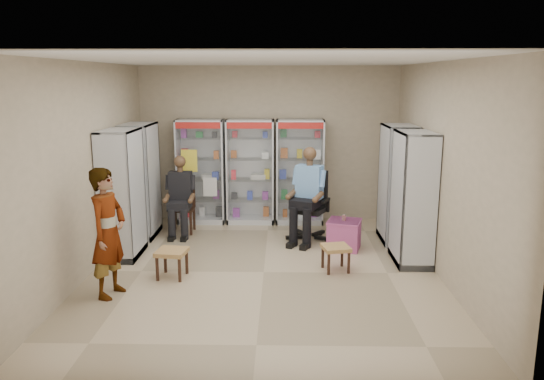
{
  "coord_description": "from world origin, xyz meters",
  "views": [
    {
      "loc": [
        0.27,
        -7.29,
        2.78
      ],
      "look_at": [
        0.11,
        0.7,
        1.08
      ],
      "focal_mm": 35.0,
      "sensor_mm": 36.0,
      "label": 1
    }
  ],
  "objects_px": {
    "office_chair": "(309,206)",
    "standing_man": "(108,233)",
    "cabinet_right_near": "(413,198)",
    "wooden_chair": "(182,207)",
    "seated_shopkeeper": "(310,197)",
    "woven_stool_b": "(172,264)",
    "cabinet_right_far": "(397,184)",
    "cabinet_left_near": "(122,194)",
    "cabinet_back_right": "(300,172)",
    "cabinet_left_far": "(141,181)",
    "cabinet_back_mid": "(250,172)",
    "woven_stool_a": "(336,258)",
    "cabinet_back_left": "(201,172)",
    "pink_trunk": "(344,235)"
  },
  "relations": [
    {
      "from": "cabinet_right_near",
      "to": "seated_shopkeeper",
      "type": "relative_size",
      "value": 1.31
    },
    {
      "from": "woven_stool_a",
      "to": "cabinet_back_left",
      "type": "bearing_deg",
      "value": 131.71
    },
    {
      "from": "wooden_chair",
      "to": "woven_stool_b",
      "type": "height_order",
      "value": "wooden_chair"
    },
    {
      "from": "cabinet_left_far",
      "to": "woven_stool_a",
      "type": "relative_size",
      "value": 5.31
    },
    {
      "from": "cabinet_back_left",
      "to": "cabinet_right_near",
      "type": "distance_m",
      "value": 4.18
    },
    {
      "from": "cabinet_right_far",
      "to": "woven_stool_b",
      "type": "distance_m",
      "value": 4.04
    },
    {
      "from": "standing_man",
      "to": "cabinet_left_far",
      "type": "bearing_deg",
      "value": 20.46
    },
    {
      "from": "cabinet_back_right",
      "to": "cabinet_left_far",
      "type": "xyz_separation_m",
      "value": [
        -2.83,
        -0.93,
        0.0
      ]
    },
    {
      "from": "cabinet_left_near",
      "to": "office_chair",
      "type": "distance_m",
      "value": 3.13
    },
    {
      "from": "cabinet_left_near",
      "to": "pink_trunk",
      "type": "relative_size",
      "value": 3.99
    },
    {
      "from": "cabinet_left_far",
      "to": "standing_man",
      "type": "xyz_separation_m",
      "value": [
        0.28,
        -2.66,
        -0.16
      ]
    },
    {
      "from": "cabinet_right_far",
      "to": "standing_man",
      "type": "relative_size",
      "value": 1.19
    },
    {
      "from": "cabinet_left_near",
      "to": "cabinet_back_mid",
      "type": "bearing_deg",
      "value": 137.2
    },
    {
      "from": "cabinet_right_far",
      "to": "woven_stool_b",
      "type": "height_order",
      "value": "cabinet_right_far"
    },
    {
      "from": "cabinet_back_right",
      "to": "cabinet_right_far",
      "type": "xyz_separation_m",
      "value": [
        1.63,
        -1.13,
        0.0
      ]
    },
    {
      "from": "cabinet_left_far",
      "to": "cabinet_back_mid",
      "type": "bearing_deg",
      "value": 116.32
    },
    {
      "from": "cabinet_back_mid",
      "to": "cabinet_back_right",
      "type": "xyz_separation_m",
      "value": [
        0.95,
        0.0,
        0.0
      ]
    },
    {
      "from": "cabinet_back_mid",
      "to": "standing_man",
      "type": "height_order",
      "value": "cabinet_back_mid"
    },
    {
      "from": "cabinet_left_near",
      "to": "standing_man",
      "type": "bearing_deg",
      "value": 10.2
    },
    {
      "from": "woven_stool_a",
      "to": "cabinet_back_right",
      "type": "bearing_deg",
      "value": 99.69
    },
    {
      "from": "cabinet_left_far",
      "to": "woven_stool_b",
      "type": "height_order",
      "value": "cabinet_left_far"
    },
    {
      "from": "cabinet_left_far",
      "to": "cabinet_right_near",
      "type": "bearing_deg",
      "value": 73.75
    },
    {
      "from": "cabinet_right_far",
      "to": "cabinet_left_near",
      "type": "xyz_separation_m",
      "value": [
        -4.46,
        -0.9,
        0.0
      ]
    },
    {
      "from": "cabinet_right_far",
      "to": "woven_stool_a",
      "type": "distance_m",
      "value": 2.08
    },
    {
      "from": "cabinet_back_right",
      "to": "wooden_chair",
      "type": "bearing_deg",
      "value": -161.25
    },
    {
      "from": "cabinet_left_far",
      "to": "standing_man",
      "type": "distance_m",
      "value": 2.68
    },
    {
      "from": "cabinet_back_mid",
      "to": "cabinet_right_near",
      "type": "bearing_deg",
      "value": -40.84
    },
    {
      "from": "standing_man",
      "to": "cabinet_right_far",
      "type": "bearing_deg",
      "value": -45.12
    },
    {
      "from": "cabinet_back_mid",
      "to": "seated_shopkeeper",
      "type": "height_order",
      "value": "cabinet_back_mid"
    },
    {
      "from": "cabinet_back_mid",
      "to": "office_chair",
      "type": "distance_m",
      "value": 1.6
    },
    {
      "from": "cabinet_right_near",
      "to": "standing_man",
      "type": "xyz_separation_m",
      "value": [
        -4.18,
        -1.36,
        -0.16
      ]
    },
    {
      "from": "cabinet_back_right",
      "to": "wooden_chair",
      "type": "xyz_separation_m",
      "value": [
        -2.15,
        -0.73,
        -0.53
      ]
    },
    {
      "from": "wooden_chair",
      "to": "seated_shopkeeper",
      "type": "bearing_deg",
      "value": -10.46
    },
    {
      "from": "woven_stool_b",
      "to": "standing_man",
      "type": "distance_m",
      "value": 1.12
    },
    {
      "from": "cabinet_back_right",
      "to": "cabinet_back_left",
      "type": "bearing_deg",
      "value": 180.0
    },
    {
      "from": "cabinet_left_near",
      "to": "pink_trunk",
      "type": "distance_m",
      "value": 3.62
    },
    {
      "from": "cabinet_right_near",
      "to": "woven_stool_b",
      "type": "relative_size",
      "value": 4.96
    },
    {
      "from": "office_chair",
      "to": "standing_man",
      "type": "relative_size",
      "value": 0.71
    },
    {
      "from": "cabinet_right_far",
      "to": "wooden_chair",
      "type": "relative_size",
      "value": 2.13
    },
    {
      "from": "office_chair",
      "to": "wooden_chair",
      "type": "bearing_deg",
      "value": -164.94
    },
    {
      "from": "cabinet_right_far",
      "to": "cabinet_back_mid",
      "type": "bearing_deg",
      "value": 66.35
    },
    {
      "from": "cabinet_back_mid",
      "to": "pink_trunk",
      "type": "bearing_deg",
      "value": -44.66
    },
    {
      "from": "cabinet_right_near",
      "to": "cabinet_left_near",
      "type": "bearing_deg",
      "value": 87.43
    },
    {
      "from": "cabinet_right_near",
      "to": "pink_trunk",
      "type": "xyz_separation_m",
      "value": [
        -0.94,
        0.61,
        -0.76
      ]
    },
    {
      "from": "cabinet_back_mid",
      "to": "cabinet_left_far",
      "type": "height_order",
      "value": "same"
    },
    {
      "from": "cabinet_back_right",
      "to": "cabinet_right_far",
      "type": "height_order",
      "value": "same"
    },
    {
      "from": "seated_shopkeeper",
      "to": "standing_man",
      "type": "xyz_separation_m",
      "value": [
        -2.69,
        -2.43,
        0.08
      ]
    },
    {
      "from": "cabinet_left_near",
      "to": "wooden_chair",
      "type": "height_order",
      "value": "cabinet_left_near"
    },
    {
      "from": "office_chair",
      "to": "woven_stool_a",
      "type": "distance_m",
      "value": 1.62
    },
    {
      "from": "cabinet_left_far",
      "to": "woven_stool_a",
      "type": "height_order",
      "value": "cabinet_left_far"
    }
  ]
}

